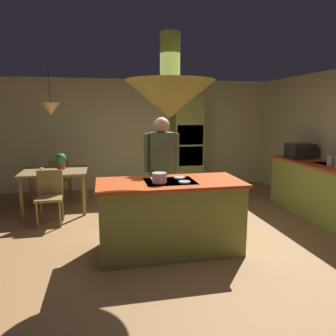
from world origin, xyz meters
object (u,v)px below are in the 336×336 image
potted_plant_on_table (61,160)px  chair_by_back_wall (60,176)px  person_at_island (162,167)px  microwave_on_counter (300,151)px  oven_tower (187,143)px  chair_facing_island (50,193)px  kitchen_island (170,216)px  cup_on_table (42,170)px  canister_tea (331,161)px  dining_table (55,175)px  cooking_pot_on_cooktop (159,178)px

potted_plant_on_table → chair_by_back_wall: bearing=100.1°
person_at_island → microwave_on_counter: (2.82, 0.75, 0.08)m
oven_tower → chair_facing_island: bearing=-146.9°
potted_plant_on_table → chair_facing_island: bearing=-98.0°
kitchen_island → cup_on_table: (-1.88, 1.87, 0.33)m
chair_by_back_wall → cup_on_table: (-0.18, -0.91, 0.30)m
chair_facing_island → microwave_on_counter: bearing=0.4°
kitchen_island → oven_tower: bearing=71.3°
chair_by_back_wall → canister_tea: 5.06m
chair_by_back_wall → cup_on_table: chair_by_back_wall is taller
dining_table → chair_by_back_wall: 0.70m
kitchen_island → cup_on_table: 2.67m
microwave_on_counter → potted_plant_on_table: bearing=170.7°
microwave_on_counter → chair_by_back_wall: bearing=163.6°
kitchen_island → dining_table: (-1.70, 2.10, 0.19)m
cup_on_table → cooking_pot_on_cooktop: size_ratio=0.50×
person_at_island → canister_tea: size_ratio=10.79×
person_at_island → chair_facing_island: size_ratio=2.00×
kitchen_island → oven_tower: size_ratio=0.86×
person_at_island → canister_tea: person_at_island is taller
canister_tea → cup_on_table: bearing=165.2°
oven_tower → microwave_on_counter: (1.74, -1.79, -0.01)m
kitchen_island → chair_by_back_wall: (-1.70, 2.78, 0.03)m
person_at_island → chair_facing_island: (-1.72, 0.72, -0.50)m
kitchen_island → cooking_pot_on_cooktop: (-0.16, -0.13, 0.55)m
cup_on_table → cooking_pot_on_cooktop: (1.72, -2.00, 0.21)m
potted_plant_on_table → cup_on_table: bearing=-132.9°
dining_table → person_at_island: bearing=-39.1°
oven_tower → canister_tea: bearing=-56.5°
oven_tower → cooking_pot_on_cooktop: oven_tower is taller
cup_on_table → person_at_island: bearing=-31.6°
person_at_island → cup_on_table: bearing=148.4°
potted_plant_on_table → canister_tea: (4.43, -1.56, 0.09)m
microwave_on_counter → oven_tower: bearing=134.2°
potted_plant_on_table → microwave_on_counter: (4.43, -0.73, 0.15)m
cup_on_table → chair_by_back_wall: bearing=78.8°
dining_table → kitchen_island: bearing=-51.0°
dining_table → cup_on_table: 0.33m
chair_by_back_wall → cooking_pot_on_cooktop: size_ratio=4.83×
kitchen_island → microwave_on_counter: size_ratio=4.04×
oven_tower → person_at_island: oven_tower is taller
dining_table → canister_tea: size_ratio=7.09×
cup_on_table → cooking_pot_on_cooktop: cooking_pot_on_cooktop is taller
chair_by_back_wall → cup_on_table: bearing=78.8°
potted_plant_on_table → oven_tower: bearing=21.5°
kitchen_island → chair_facing_island: bearing=140.2°
dining_table → person_at_island: 2.25m
canister_tea → oven_tower: bearing=123.5°
canister_tea → cooking_pot_on_cooktop: bearing=-166.0°
kitchen_island → oven_tower: oven_tower is taller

